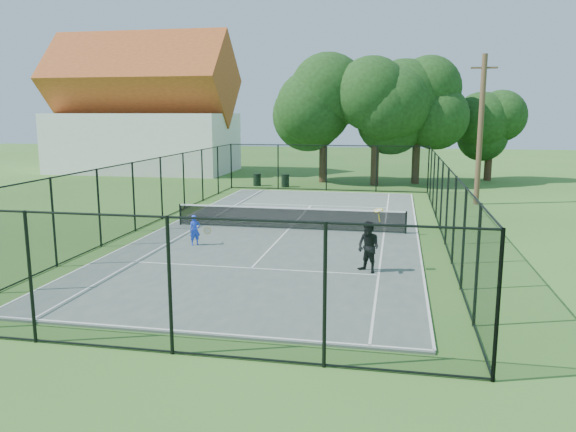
% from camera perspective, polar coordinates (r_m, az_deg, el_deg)
% --- Properties ---
extents(ground, '(120.00, 120.00, 0.00)m').
position_cam_1_polar(ground, '(24.50, 0.07, -1.47)').
color(ground, '#356422').
extents(tennis_court, '(11.00, 24.00, 0.06)m').
position_cam_1_polar(tennis_court, '(24.49, 0.07, -1.40)').
color(tennis_court, '#4F5D58').
rests_on(tennis_court, ground).
extents(tennis_net, '(10.08, 0.08, 0.95)m').
position_cam_1_polar(tennis_net, '(24.39, 0.07, -0.13)').
color(tennis_net, black).
rests_on(tennis_net, tennis_court).
extents(fence, '(13.10, 26.10, 3.00)m').
position_cam_1_polar(fence, '(24.23, 0.07, 2.01)').
color(fence, black).
rests_on(fence, ground).
extents(tree_near_left, '(6.29, 6.29, 8.21)m').
position_cam_1_polar(tree_near_left, '(41.34, 3.63, 10.41)').
color(tree_near_left, '#332114').
rests_on(tree_near_left, ground).
extents(tree_near_mid, '(6.01, 6.01, 7.86)m').
position_cam_1_polar(tree_near_mid, '(39.85, 8.94, 10.01)').
color(tree_near_mid, '#332114').
rests_on(tree_near_mid, ground).
extents(tree_near_right, '(5.97, 5.97, 8.24)m').
position_cam_1_polar(tree_near_right, '(41.45, 13.06, 10.43)').
color(tree_near_right, '#332114').
rests_on(tree_near_right, ground).
extents(tree_far_right, '(4.50, 4.50, 5.95)m').
position_cam_1_polar(tree_far_right, '(44.96, 19.86, 8.08)').
color(tree_far_right, '#332114').
rests_on(tree_far_right, ground).
extents(building, '(15.30, 8.15, 11.87)m').
position_cam_1_polar(building, '(50.38, -14.51, 9.98)').
color(building, silver).
rests_on(building, ground).
extents(trash_bin_left, '(0.58, 0.58, 0.86)m').
position_cam_1_polar(trash_bin_left, '(39.51, -3.16, 3.72)').
color(trash_bin_left, black).
rests_on(trash_bin_left, ground).
extents(trash_bin_right, '(0.58, 0.58, 0.88)m').
position_cam_1_polar(trash_bin_right, '(38.79, -0.28, 3.62)').
color(trash_bin_right, black).
rests_on(trash_bin_right, ground).
extents(utility_pole, '(1.40, 0.30, 8.17)m').
position_cam_1_polar(utility_pole, '(32.84, 18.97, 8.31)').
color(utility_pole, '#4C3823').
rests_on(utility_pole, ground).
extents(player_blue, '(0.84, 0.48, 1.16)m').
position_cam_1_polar(player_blue, '(21.72, -9.42, -1.44)').
color(player_blue, '#1D41F7').
rests_on(player_blue, tennis_court).
extents(player_black, '(1.00, 0.98, 2.02)m').
position_cam_1_polar(player_black, '(17.93, 8.17, -3.14)').
color(player_black, black).
rests_on(player_black, tennis_court).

